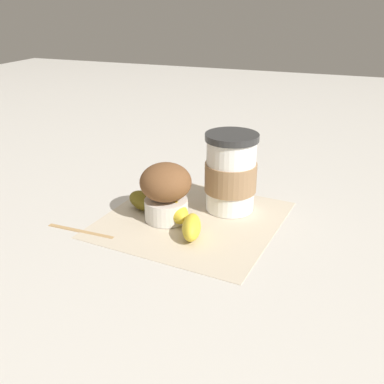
# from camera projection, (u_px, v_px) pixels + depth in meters

# --- Properties ---
(ground_plane) EXTENTS (3.00, 3.00, 0.00)m
(ground_plane) POSITION_uv_depth(u_px,v_px,m) (192.00, 219.00, 0.69)
(ground_plane) COLOR beige
(paper_napkin) EXTENTS (0.28, 0.28, 0.00)m
(paper_napkin) POSITION_uv_depth(u_px,v_px,m) (192.00, 219.00, 0.69)
(paper_napkin) COLOR beige
(paper_napkin) RESTS_ON ground_plane
(coffee_cup) EXTENTS (0.08, 0.08, 0.12)m
(coffee_cup) POSITION_uv_depth(u_px,v_px,m) (231.00, 173.00, 0.70)
(coffee_cup) COLOR white
(coffee_cup) RESTS_ON paper_napkin
(muffin) EXTENTS (0.08, 0.08, 0.09)m
(muffin) POSITION_uv_depth(u_px,v_px,m) (166.00, 190.00, 0.67)
(muffin) COLOR white
(muffin) RESTS_ON paper_napkin
(banana) EXTENTS (0.11, 0.15, 0.03)m
(banana) POSITION_uv_depth(u_px,v_px,m) (170.00, 212.00, 0.68)
(banana) COLOR yellow
(banana) RESTS_ON paper_napkin
(wooden_stirrer) EXTENTS (0.01, 0.11, 0.00)m
(wooden_stirrer) POSITION_uv_depth(u_px,v_px,m) (81.00, 231.00, 0.66)
(wooden_stirrer) COLOR tan
(wooden_stirrer) RESTS_ON ground_plane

